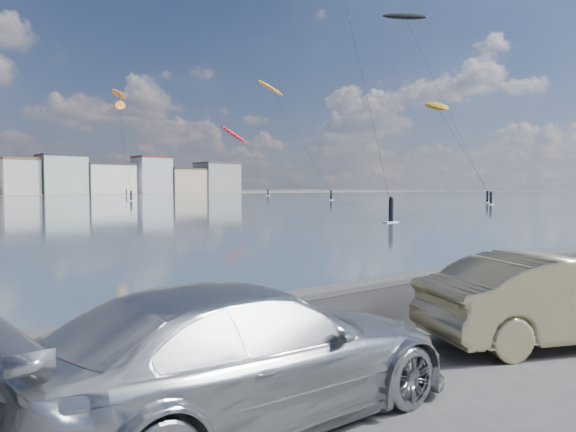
{
  "coord_description": "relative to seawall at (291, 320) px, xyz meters",
  "views": [
    {
      "loc": [
        -5.78,
        -4.26,
        2.77
      ],
      "look_at": [
        1.0,
        4.0,
        2.2
      ],
      "focal_mm": 35.0,
      "sensor_mm": 36.0,
      "label": 1
    }
  ],
  "objects": [
    {
      "name": "ground",
      "position": [
        0.0,
        -2.7,
        -0.58
      ],
      "size": [
        700.0,
        700.0,
        0.0
      ],
      "primitive_type": "plane",
      "color": "#333335",
      "rests_on": "ground"
    },
    {
      "name": "seawall",
      "position": [
        0.0,
        0.0,
        0.0
      ],
      "size": [
        400.0,
        0.36,
        1.08
      ],
      "color": "#28282B",
      "rests_on": "ground"
    },
    {
      "name": "car_silver",
      "position": [
        -2.07,
        -1.66,
        0.24
      ],
      "size": [
        5.65,
        2.33,
        1.63
      ],
      "primitive_type": "imported",
      "rotation": [
        0.0,
        0.0,
        1.58
      ],
      "color": "#ACB0B3",
      "rests_on": "ground"
    },
    {
      "name": "car_champagne",
      "position": [
        4.04,
        -2.41,
        0.21
      ],
      "size": [
        5.08,
        3.48,
        1.58
      ],
      "primitive_type": "imported",
      "rotation": [
        0.0,
        0.0,
        1.15
      ],
      "color": "tan",
      "rests_on": "ground"
    },
    {
      "name": "kitesurfer_0",
      "position": [
        68.58,
        46.74,
        14.56
      ],
      "size": [
        8.94,
        13.38,
        16.93
      ],
      "color": "#BF8C19",
      "rests_on": "ground"
    },
    {
      "name": "kitesurfer_2",
      "position": [
        87.86,
        132.39,
        17.34
      ],
      "size": [
        7.21,
        17.7,
        21.42
      ],
      "color": "red",
      "rests_on": "ground"
    },
    {
      "name": "kitesurfer_3",
      "position": [
        66.23,
        86.18,
        22.16
      ],
      "size": [
        8.65,
        16.42,
        25.06
      ],
      "color": "orange",
      "rests_on": "ground"
    },
    {
      "name": "kitesurfer_5",
      "position": [
        62.39,
        156.02,
        29.38
      ],
      "size": [
        8.97,
        12.41,
        31.36
      ],
      "color": "orange",
      "rests_on": "ground"
    },
    {
      "name": "kitesurfer_6",
      "position": [
        41.86,
        106.17,
        18.62
      ],
      "size": [
        7.37,
        17.4,
        21.62
      ],
      "color": "orange",
      "rests_on": "ground"
    },
    {
      "name": "kitesurfer_7",
      "position": [
        76.35,
        59.42,
        32.54
      ],
      "size": [
        6.74,
        19.85,
        35.51
      ],
      "color": "black",
      "rests_on": "ground"
    }
  ]
}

